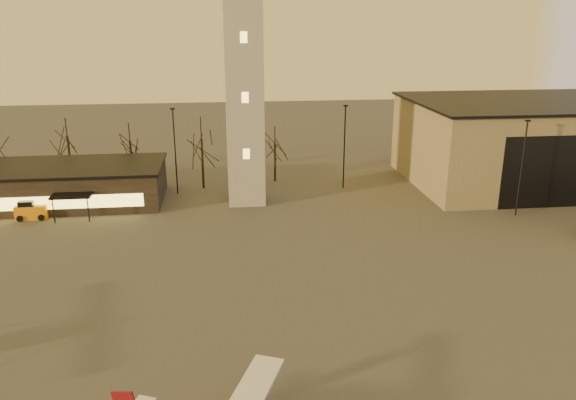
{
  "coord_description": "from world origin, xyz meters",
  "views": [
    {
      "loc": [
        -2.43,
        -30.67,
        19.83
      ],
      "look_at": [
        2.72,
        13.0,
        5.54
      ],
      "focal_mm": 35.0,
      "sensor_mm": 36.0,
      "label": 1
    }
  ],
  "objects_px": {
    "service_cart": "(32,211)",
    "terminal": "(48,185)",
    "control_tower": "(243,53)",
    "hangar": "(533,142)"
  },
  "relations": [
    {
      "from": "terminal",
      "to": "control_tower",
      "type": "bearing_deg",
      "value": -5.15
    },
    {
      "from": "control_tower",
      "to": "hangar",
      "type": "xyz_separation_m",
      "value": [
        36.0,
        3.98,
        -11.17
      ]
    },
    {
      "from": "service_cart",
      "to": "terminal",
      "type": "bearing_deg",
      "value": 82.32
    },
    {
      "from": "hangar",
      "to": "service_cart",
      "type": "height_order",
      "value": "hangar"
    },
    {
      "from": "terminal",
      "to": "service_cart",
      "type": "relative_size",
      "value": 7.95
    },
    {
      "from": "control_tower",
      "to": "terminal",
      "type": "xyz_separation_m",
      "value": [
        -21.99,
        1.98,
        -14.17
      ]
    },
    {
      "from": "control_tower",
      "to": "service_cart",
      "type": "xyz_separation_m",
      "value": [
        -22.45,
        -3.0,
        -15.57
      ]
    },
    {
      "from": "terminal",
      "to": "service_cart",
      "type": "height_order",
      "value": "terminal"
    },
    {
      "from": "control_tower",
      "to": "terminal",
      "type": "bearing_deg",
      "value": 174.85
    },
    {
      "from": "hangar",
      "to": "terminal",
      "type": "bearing_deg",
      "value": -178.03
    }
  ]
}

